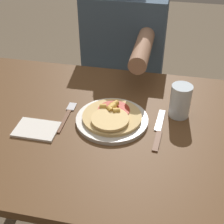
# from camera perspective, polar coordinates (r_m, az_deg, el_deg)

# --- Properties ---
(dining_table) EXTENTS (1.24, 0.79, 0.75)m
(dining_table) POSITION_cam_1_polar(r_m,az_deg,el_deg) (1.14, -0.73, -6.83)
(dining_table) COLOR brown
(dining_table) RESTS_ON ground_plane
(plate) EXTENTS (0.25, 0.25, 0.01)m
(plate) POSITION_cam_1_polar(r_m,az_deg,el_deg) (1.07, 0.00, -1.42)
(plate) COLOR beige
(plate) RESTS_ON dining_table
(pizza) EXTENTS (0.20, 0.20, 0.04)m
(pizza) POSITION_cam_1_polar(r_m,az_deg,el_deg) (1.06, -0.07, -0.76)
(pizza) COLOR tan
(pizza) RESTS_ON plate
(fork) EXTENTS (0.03, 0.18, 0.00)m
(fork) POSITION_cam_1_polar(r_m,az_deg,el_deg) (1.11, -8.19, -0.53)
(fork) COLOR brown
(fork) RESTS_ON dining_table
(knife) EXTENTS (0.03, 0.22, 0.00)m
(knife) POSITION_cam_1_polar(r_m,az_deg,el_deg) (1.05, 8.53, -3.27)
(knife) COLOR brown
(knife) RESTS_ON dining_table
(drinking_glass) EXTENTS (0.07, 0.07, 0.12)m
(drinking_glass) POSITION_cam_1_polar(r_m,az_deg,el_deg) (1.10, 12.39, 1.99)
(drinking_glass) COLOR silver
(drinking_glass) RESTS_ON dining_table
(napkin) EXTENTS (0.14, 0.10, 0.01)m
(napkin) POSITION_cam_1_polar(r_m,az_deg,el_deg) (1.07, -13.62, -3.09)
(napkin) COLOR silver
(napkin) RESTS_ON dining_table
(person_diner) EXTENTS (0.39, 0.52, 1.20)m
(person_diner) POSITION_cam_1_polar(r_m,az_deg,el_deg) (1.60, 2.27, 9.63)
(person_diner) COLOR #2D2D38
(person_diner) RESTS_ON ground_plane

